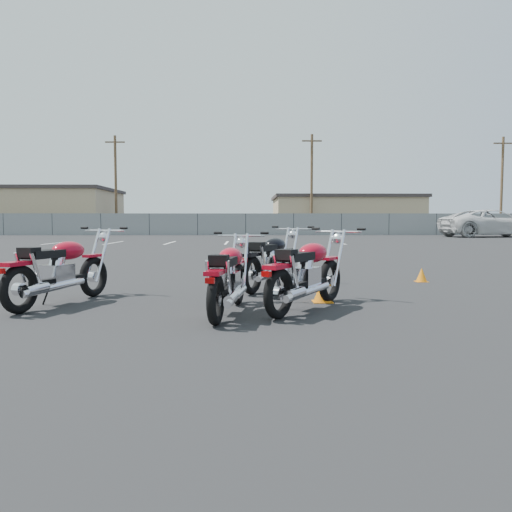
{
  "coord_description": "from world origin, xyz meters",
  "views": [
    {
      "loc": [
        0.06,
        -6.57,
        1.15
      ],
      "look_at": [
        0.2,
        0.6,
        0.65
      ],
      "focal_mm": 35.0,
      "sensor_mm": 36.0,
      "label": 1
    }
  ],
  "objects_px": {
    "motorcycle_second_black": "(271,261)",
    "motorcycle_third_red": "(229,277)",
    "motorcycle_front_red": "(60,270)",
    "motorcycle_rear_red": "(307,273)",
    "white_van": "(491,215)"
  },
  "relations": [
    {
      "from": "motorcycle_second_black",
      "to": "motorcycle_third_red",
      "type": "relative_size",
      "value": 1.03
    },
    {
      "from": "motorcycle_front_red",
      "to": "motorcycle_third_red",
      "type": "distance_m",
      "value": 2.46
    },
    {
      "from": "motorcycle_second_black",
      "to": "motorcycle_rear_red",
      "type": "relative_size",
      "value": 1.04
    },
    {
      "from": "motorcycle_second_black",
      "to": "motorcycle_third_red",
      "type": "xyz_separation_m",
      "value": [
        -0.64,
        -2.29,
        -0.03
      ]
    },
    {
      "from": "motorcycle_second_black",
      "to": "white_van",
      "type": "xyz_separation_m",
      "value": [
        17.47,
        27.72,
        1.1
      ]
    },
    {
      "from": "motorcycle_third_red",
      "to": "white_van",
      "type": "bearing_deg",
      "value": 58.89
    },
    {
      "from": "motorcycle_rear_red",
      "to": "white_van",
      "type": "relative_size",
      "value": 0.24
    },
    {
      "from": "motorcycle_third_red",
      "to": "motorcycle_rear_red",
      "type": "relative_size",
      "value": 1.01
    },
    {
      "from": "motorcycle_front_red",
      "to": "motorcycle_third_red",
      "type": "xyz_separation_m",
      "value": [
        2.35,
        -0.74,
        -0.03
      ]
    },
    {
      "from": "motorcycle_third_red",
      "to": "white_van",
      "type": "relative_size",
      "value": 0.25
    },
    {
      "from": "motorcycle_front_red",
      "to": "motorcycle_third_red",
      "type": "relative_size",
      "value": 1.05
    },
    {
      "from": "motorcycle_third_red",
      "to": "motorcycle_rear_red",
      "type": "xyz_separation_m",
      "value": [
        1.01,
        0.26,
        0.03
      ]
    },
    {
      "from": "motorcycle_front_red",
      "to": "motorcycle_second_black",
      "type": "bearing_deg",
      "value": 27.47
    },
    {
      "from": "motorcycle_second_black",
      "to": "motorcycle_third_red",
      "type": "distance_m",
      "value": 2.38
    },
    {
      "from": "motorcycle_rear_red",
      "to": "motorcycle_second_black",
      "type": "bearing_deg",
      "value": 100.18
    }
  ]
}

